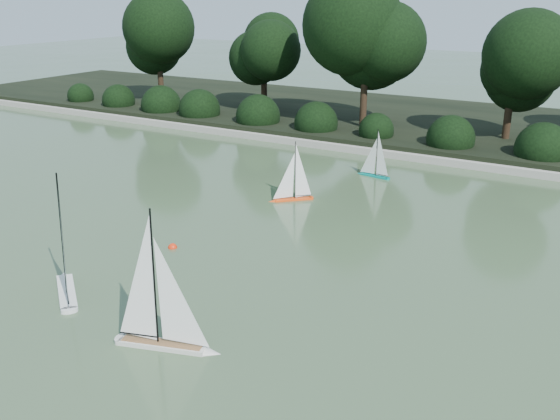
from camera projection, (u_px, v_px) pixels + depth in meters
name	position (u px, v px, depth m)	size (l,w,h in m)	color
ground	(242.00, 316.00, 8.32)	(80.00, 80.00, 0.00)	#3C5533
pond_coping	(442.00, 160.00, 15.60)	(40.00, 0.35, 0.18)	gray
far_bank	(482.00, 129.00, 18.82)	(40.00, 8.00, 0.30)	black
tree_line	(525.00, 50.00, 16.13)	(26.31, 3.93, 4.39)	black
shrub_hedge	(454.00, 139.00, 16.21)	(29.10, 1.10, 1.10)	black
sailboat_white_a	(64.00, 272.00, 8.92)	(1.22, 1.01, 1.93)	silver
sailboat_white_b	(169.00, 327.00, 7.50)	(1.36, 0.60, 1.88)	beige
sailboat_orange	(290.00, 191.00, 12.85)	(0.78, 0.76, 1.32)	#F94811
sailboat_teal	(372.00, 168.00, 14.53)	(0.89, 0.27, 1.21)	#038177
race_buoy	(173.00, 248.00, 10.54)	(0.16, 0.16, 0.16)	red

